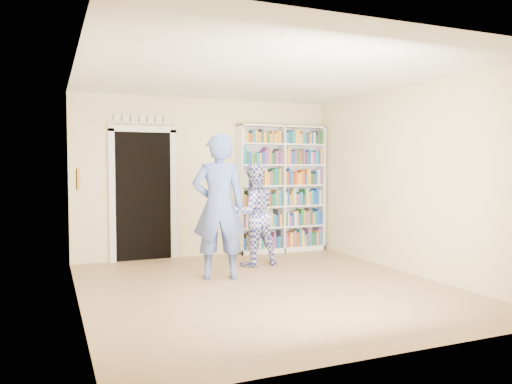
% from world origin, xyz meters
% --- Properties ---
extents(floor, '(5.00, 5.00, 0.00)m').
position_xyz_m(floor, '(0.00, 0.00, 0.00)').
color(floor, '#9E784C').
rests_on(floor, ground).
extents(ceiling, '(5.00, 5.00, 0.00)m').
position_xyz_m(ceiling, '(0.00, 0.00, 2.70)').
color(ceiling, white).
rests_on(ceiling, wall_back).
extents(wall_back, '(4.50, 0.00, 4.50)m').
position_xyz_m(wall_back, '(0.00, 2.50, 1.35)').
color(wall_back, beige).
rests_on(wall_back, floor).
extents(wall_left, '(0.00, 5.00, 5.00)m').
position_xyz_m(wall_left, '(-2.25, 0.00, 1.35)').
color(wall_left, beige).
rests_on(wall_left, floor).
extents(wall_right, '(0.00, 5.00, 5.00)m').
position_xyz_m(wall_right, '(2.25, 0.00, 1.35)').
color(wall_right, beige).
rests_on(wall_right, floor).
extents(bookshelf, '(1.65, 0.31, 2.27)m').
position_xyz_m(bookshelf, '(1.35, 2.34, 1.15)').
color(bookshelf, white).
rests_on(bookshelf, floor).
extents(doorway, '(1.10, 0.08, 2.43)m').
position_xyz_m(doorway, '(-1.10, 2.48, 1.18)').
color(doorway, black).
rests_on(doorway, floor).
extents(wall_art, '(0.03, 0.25, 0.25)m').
position_xyz_m(wall_art, '(-2.23, 0.20, 1.40)').
color(wall_art, brown).
rests_on(wall_art, wall_left).
extents(man_blue, '(0.82, 0.65, 1.98)m').
position_xyz_m(man_blue, '(-0.39, 0.69, 0.99)').
color(man_blue, '#4F67AF').
rests_on(man_blue, floor).
extents(man_plaid, '(0.82, 0.66, 1.60)m').
position_xyz_m(man_plaid, '(0.39, 1.35, 0.80)').
color(man_plaid, '#313497').
rests_on(man_plaid, floor).
extents(paper_sheet, '(0.21, 0.05, 0.29)m').
position_xyz_m(paper_sheet, '(0.48, 1.19, 0.99)').
color(paper_sheet, white).
rests_on(paper_sheet, man_plaid).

